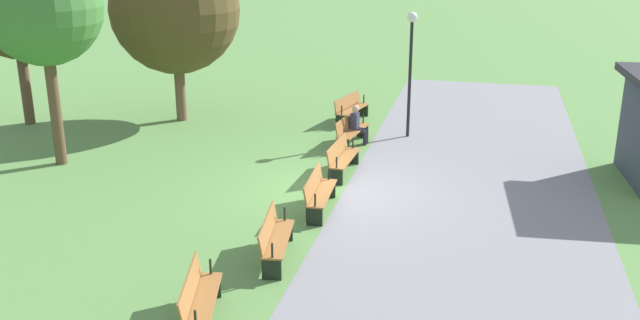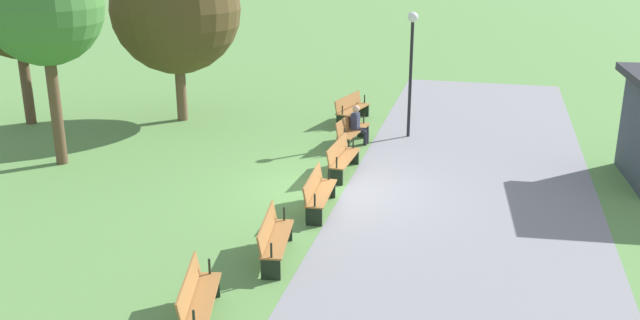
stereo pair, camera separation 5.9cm
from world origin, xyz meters
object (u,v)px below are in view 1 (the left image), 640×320
at_px(tree_2, 16,16).
at_px(lamp_post, 411,51).
at_px(bench_0, 351,108).
at_px(tree_0, 43,8).
at_px(bench_1, 351,130).
at_px(bench_4, 274,237).
at_px(bench_3, 319,192).
at_px(tree_1, 175,9).
at_px(bench_5, 199,298).
at_px(person_seated, 358,124).
at_px(bench_2, 342,157).

distance_m(tree_2, lamp_post, 12.73).
bearing_deg(bench_0, tree_0, -34.08).
bearing_deg(bench_1, bench_4, 8.59).
xyz_separation_m(bench_3, tree_0, (-1.66, -7.86, 3.86)).
xyz_separation_m(bench_3, tree_1, (-6.79, -6.49, 3.29)).
height_order(bench_3, tree_2, tree_2).
relative_size(bench_5, person_seated, 1.61).
height_order(bench_3, person_seated, person_seated).
bearing_deg(bench_4, tree_2, -133.89).
distance_m(bench_4, bench_5, 2.67).
bearing_deg(tree_1, tree_2, -71.22).
height_order(bench_5, tree_2, tree_2).
xyz_separation_m(bench_1, bench_4, (7.98, 0.00, 0.00)).
bearing_deg(bench_5, bench_2, 159.99).
bearing_deg(tree_2, person_seated, 91.69).
xyz_separation_m(bench_0, bench_2, (5.27, 0.79, 0.00)).
height_order(bench_5, tree_0, tree_0).
relative_size(bench_2, tree_2, 0.37).
height_order(bench_3, bench_5, same).
distance_m(bench_3, bench_4, 2.67).
height_order(bench_1, bench_4, same).
bearing_deg(bench_3, tree_1, -139.18).
relative_size(tree_1, lamp_post, 1.51).
relative_size(bench_2, tree_1, 0.32).
distance_m(bench_5, lamp_post, 12.28).
xyz_separation_m(bench_0, person_seated, (2.45, 0.70, 0.16)).
relative_size(bench_0, bench_1, 1.00).
relative_size(bench_1, bench_3, 1.01).
bearing_deg(bench_4, lamp_post, 161.73).
relative_size(bench_4, tree_2, 0.38).
relative_size(person_seated, tree_2, 0.24).
bearing_deg(bench_1, person_seated, 142.59).
bearing_deg(person_seated, bench_0, -155.53).
bearing_deg(bench_1, bench_3, 11.44).
distance_m(person_seated, tree_0, 9.42).
xyz_separation_m(bench_0, tree_2, (2.78, -10.51, 3.13)).
height_order(tree_2, lamp_post, tree_2).
xyz_separation_m(bench_3, bench_5, (5.27, -0.79, 0.00)).
bearing_deg(bench_1, lamp_post, 137.88).
height_order(bench_4, tree_1, tree_1).
distance_m(bench_5, tree_1, 13.74).
relative_size(tree_1, tree_2, 1.17).
relative_size(bench_3, tree_2, 0.37).
bearing_deg(tree_0, person_seated, 116.23).
relative_size(bench_0, bench_3, 1.02).
relative_size(person_seated, tree_0, 0.20).
bearing_deg(tree_0, bench_0, 131.61).
xyz_separation_m(bench_4, lamp_post, (-9.27, 1.58, 2.26)).
height_order(bench_4, tree_2, tree_2).
distance_m(bench_5, person_seated, 10.78).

